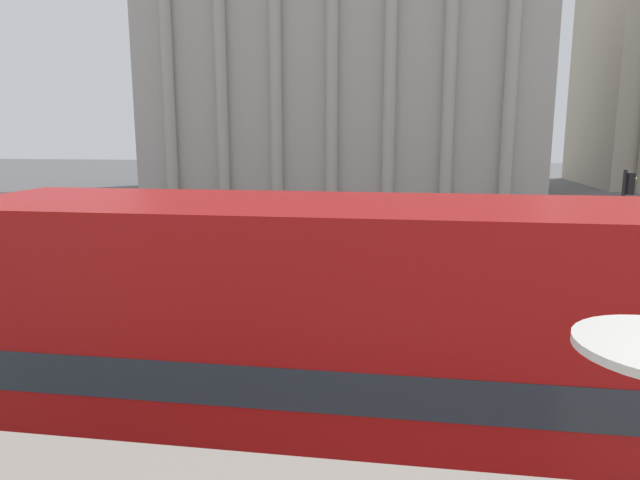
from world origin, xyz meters
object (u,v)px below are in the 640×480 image
object	(u,v)px
plaza_building_left	(341,59)
traffic_light_mid	(624,211)
traffic_light_near	(357,256)
pedestrian_yellow	(226,257)
pedestrian_grey	(317,227)
double_decker_bus	(408,362)

from	to	relation	value
plaza_building_left	traffic_light_mid	xyz separation A→B (m)	(12.83, -30.17, -8.68)
traffic_light_near	plaza_building_left	bearing A→B (deg)	97.20
plaza_building_left	traffic_light_mid	world-z (taller)	plaza_building_left
pedestrian_yellow	pedestrian_grey	xyz separation A→B (m)	(2.09, 6.21, 0.01)
traffic_light_mid	traffic_light_near	bearing A→B (deg)	-135.86
double_decker_bus	pedestrian_grey	size ratio (longest dim) A/B	6.20
traffic_light_near	pedestrian_grey	xyz separation A→B (m)	(-2.77, 12.01, -1.40)
plaza_building_left	pedestrian_yellow	distance (m)	33.74
double_decker_bus	traffic_light_mid	bearing A→B (deg)	59.31
double_decker_bus	plaza_building_left	size ratio (longest dim) A/B	0.32
double_decker_bus	traffic_light_near	size ratio (longest dim) A/B	2.91
double_decker_bus	plaza_building_left	distance (m)	44.72
plaza_building_left	pedestrian_grey	distance (m)	27.95
double_decker_bus	pedestrian_yellow	xyz separation A→B (m)	(-5.93, 11.28, -1.36)
plaza_building_left	traffic_light_near	bearing A→B (deg)	-82.80
traffic_light_mid	double_decker_bus	bearing A→B (deg)	-117.65
pedestrian_yellow	traffic_light_mid	bearing A→B (deg)	73.65
traffic_light_mid	pedestrian_yellow	xyz separation A→B (m)	(-12.88, -1.99, -1.53)
traffic_light_near	pedestrian_grey	bearing A→B (deg)	102.97
plaza_building_left	double_decker_bus	bearing A→B (deg)	-82.30
plaza_building_left	traffic_light_near	world-z (taller)	plaza_building_left
double_decker_bus	traffic_light_mid	distance (m)	14.99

